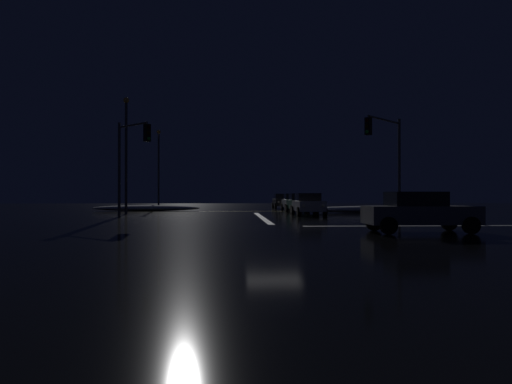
% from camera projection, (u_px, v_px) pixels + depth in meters
% --- Properties ---
extents(ground, '(120.00, 120.00, 0.10)m').
position_uv_depth(ground, '(274.00, 227.00, 21.89)').
color(ground, black).
extents(stop_line_north, '(0.35, 15.01, 0.01)m').
position_uv_depth(stop_line_north, '(262.00, 217.00, 30.62)').
color(stop_line_north, white).
rests_on(stop_line_north, ground).
extents(centre_line_ns, '(22.00, 0.15, 0.01)m').
position_uv_depth(centre_line_ns, '(253.00, 211.00, 42.20)').
color(centre_line_ns, yellow).
rests_on(centre_line_ns, ground).
extents(crosswalk_bar_east, '(15.01, 0.40, 0.01)m').
position_uv_depth(crosswalk_bar_east, '(462.00, 226.00, 22.35)').
color(crosswalk_bar_east, white).
rests_on(crosswalk_bar_east, ground).
extents(snow_bank_left_curb, '(9.55, 1.50, 0.52)m').
position_uv_depth(snow_bank_left_curb, '(146.00, 208.00, 42.51)').
color(snow_bank_left_curb, white).
rests_on(snow_bank_left_curb, ground).
extents(snow_bank_right_curb, '(11.36, 1.50, 0.56)m').
position_uv_depth(snow_bank_right_curb, '(375.00, 209.00, 38.21)').
color(snow_bank_right_curb, white).
rests_on(snow_bank_right_curb, ground).
extents(sedan_silver, '(2.02, 4.33, 1.57)m').
position_uv_depth(sedan_silver, '(308.00, 204.00, 33.84)').
color(sedan_silver, '#B7B7BC').
rests_on(sedan_silver, ground).
extents(sedan_green, '(2.02, 4.33, 1.57)m').
position_uv_depth(sedan_green, '(300.00, 203.00, 39.07)').
color(sedan_green, '#14512D').
rests_on(sedan_green, ground).
extents(sedan_white, '(2.02, 4.33, 1.57)m').
position_uv_depth(sedan_white, '(294.00, 202.00, 44.39)').
color(sedan_white, silver).
rests_on(sedan_white, ground).
extents(sedan_black, '(2.02, 4.33, 1.57)m').
position_uv_depth(sedan_black, '(283.00, 201.00, 50.37)').
color(sedan_black, black).
rests_on(sedan_black, ground).
extents(sedan_gray_crossing, '(4.33, 2.02, 1.57)m').
position_uv_depth(sedan_gray_crossing, '(419.00, 212.00, 18.42)').
color(sedan_gray_crossing, slate).
rests_on(sedan_gray_crossing, ground).
extents(traffic_signal_ne, '(3.25, 3.25, 6.47)m').
position_uv_depth(traffic_signal_ne, '(387.00, 147.00, 30.22)').
color(traffic_signal_ne, '#4C4C51').
rests_on(traffic_signal_ne, ground).
extents(traffic_signal_nw, '(2.46, 2.46, 6.09)m').
position_uv_depth(traffic_signal_nw, '(131.00, 152.00, 29.69)').
color(traffic_signal_nw, '#4C4C51').
rests_on(traffic_signal_nw, ground).
extents(streetlamp_left_near, '(0.44, 0.44, 8.77)m').
position_uv_depth(streetlamp_left_near, '(126.00, 147.00, 35.73)').
color(streetlamp_left_near, '#424247').
rests_on(streetlamp_left_near, ground).
extents(streetlamp_left_far, '(0.44, 0.44, 8.51)m').
position_uv_depth(streetlamp_left_far, '(159.00, 163.00, 51.71)').
color(streetlamp_left_far, '#424247').
rests_on(streetlamp_left_far, ground).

